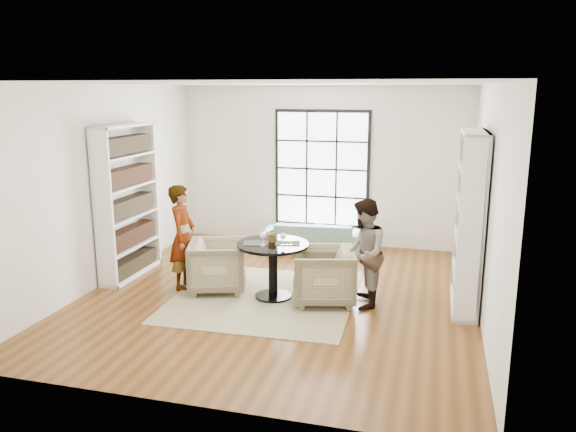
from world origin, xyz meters
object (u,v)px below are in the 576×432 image
(sofa, at_px, (314,236))
(person_left, at_px, (183,237))
(armchair_left, at_px, (218,266))
(pedestal_table, at_px, (273,259))
(flower_centerpiece, at_px, (273,235))
(armchair_right, at_px, (323,276))
(wine_glass_left, at_px, (263,236))
(person_right, at_px, (364,254))
(wine_glass_right, at_px, (283,236))

(sofa, relative_size, person_left, 1.18)
(armchair_left, bearing_deg, person_left, 72.41)
(pedestal_table, relative_size, flower_centerpiece, 4.88)
(armchair_right, relative_size, wine_glass_left, 4.37)
(person_right, height_order, wine_glass_right, person_right)
(pedestal_table, height_order, armchair_right, pedestal_table)
(person_left, bearing_deg, sofa, -38.73)
(pedestal_table, relative_size, wine_glass_left, 5.21)
(armchair_left, distance_m, wine_glass_right, 1.19)
(sofa, bearing_deg, wine_glass_right, 86.85)
(armchair_right, bearing_deg, sofa, -178.88)
(sofa, xyz_separation_m, person_right, (1.23, -2.53, 0.48))
(armchair_left, height_order, wine_glass_right, wine_glass_right)
(person_right, bearing_deg, pedestal_table, -96.89)
(sofa, distance_m, wine_glass_right, 2.70)
(armchair_right, relative_size, person_left, 0.55)
(armchair_left, relative_size, flower_centerpiece, 4.00)
(sofa, relative_size, wine_glass_right, 10.36)
(pedestal_table, bearing_deg, sofa, 88.99)
(pedestal_table, bearing_deg, wine_glass_left, -124.46)
(armchair_right, height_order, wine_glass_right, wine_glass_right)
(pedestal_table, distance_m, armchair_left, 0.90)
(person_right, bearing_deg, wine_glass_left, -90.80)
(person_left, relative_size, wine_glass_left, 8.01)
(armchair_left, distance_m, armchair_right, 1.60)
(pedestal_table, relative_size, person_left, 0.65)
(wine_glass_left, bearing_deg, flower_centerpiece, 69.63)
(wine_glass_left, height_order, flower_centerpiece, flower_centerpiece)
(armchair_right, height_order, person_right, person_right)
(wine_glass_right, xyz_separation_m, flower_centerpiece, (-0.19, 0.13, -0.02))
(pedestal_table, relative_size, sofa, 0.55)
(pedestal_table, height_order, person_left, person_left)
(person_left, relative_size, flower_centerpiece, 7.51)
(armchair_right, bearing_deg, person_left, -105.89)
(pedestal_table, distance_m, wine_glass_right, 0.39)
(sofa, relative_size, wine_glass_left, 9.42)
(sofa, distance_m, person_left, 2.91)
(flower_centerpiece, bearing_deg, pedestal_table, -70.42)
(sofa, xyz_separation_m, armchair_right, (0.68, -2.53, 0.12))
(armchair_left, xyz_separation_m, wine_glass_left, (0.77, -0.24, 0.57))
(armchair_right, xyz_separation_m, person_left, (-2.15, 0.07, 0.39))
(sofa, relative_size, flower_centerpiece, 8.84)
(armchair_right, height_order, person_left, person_left)
(person_right, height_order, flower_centerpiece, person_right)
(armchair_left, xyz_separation_m, person_left, (-0.55, -0.00, 0.40))
(sofa, height_order, person_left, person_left)
(flower_centerpiece, bearing_deg, wine_glass_right, -34.25)
(sofa, height_order, wine_glass_left, wine_glass_left)
(person_right, xyz_separation_m, flower_centerpiece, (-1.30, 0.05, 0.16))
(person_left, xyz_separation_m, flower_centerpiece, (1.40, -0.03, 0.13))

